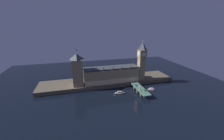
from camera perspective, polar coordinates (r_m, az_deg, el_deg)
ground_plane at (r=200.74m, az=0.90°, el=-9.82°), size 400.00×400.00×0.00m
embankment at (r=233.48m, az=-1.71°, el=-4.77°), size 220.00×42.00×6.29m
parliament_hall at (r=222.15m, az=-0.32°, el=-1.79°), size 87.08×22.64×28.98m
clock_tower at (r=228.27m, az=12.22°, el=4.16°), size 12.20×12.31×64.68m
victoria_tower at (r=209.22m, az=-14.16°, el=0.04°), size 15.51×15.51×55.28m
bridge at (r=207.25m, az=11.59°, el=-7.87°), size 11.59×46.00×6.51m
car_northbound_lead at (r=212.54m, az=9.92°, el=-6.29°), size 1.87×3.97×1.43m
car_northbound_trail at (r=200.32m, az=11.72°, el=-8.00°), size 1.99×3.89×1.41m
car_southbound_lead at (r=199.48m, az=13.54°, el=-8.24°), size 2.07×4.06×1.46m
car_southbound_trail at (r=210.82m, az=11.72°, el=-6.62°), size 1.94×4.07×1.42m
pedestrian_near_rail at (r=197.47m, az=11.33°, el=-8.31°), size 0.38×0.38×1.61m
pedestrian_mid_walk at (r=210.78m, az=12.50°, el=-6.59°), size 0.38×0.38×1.79m
street_lamp_near at (r=190.54m, az=12.16°, el=-8.27°), size 1.34×0.60×6.72m
street_lamp_far at (r=214.46m, az=8.65°, el=-4.89°), size 1.34×0.60×7.10m
boat_upstream at (r=199.96m, az=3.26°, el=-9.50°), size 15.69×6.28×3.98m
boat_downstream at (r=218.22m, az=16.04°, el=-7.79°), size 12.69×7.78×3.56m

